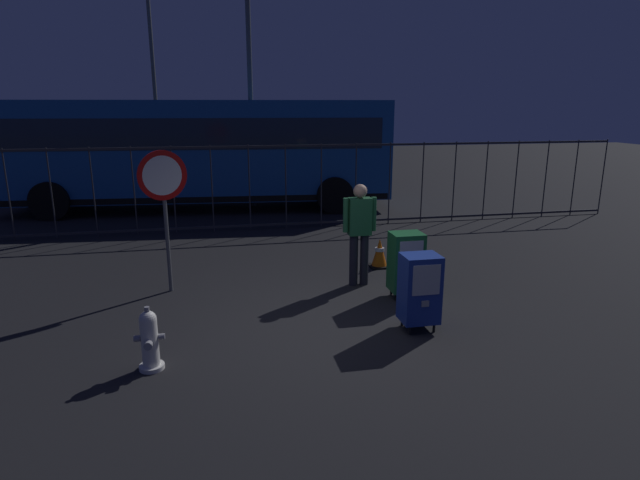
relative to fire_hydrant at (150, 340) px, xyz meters
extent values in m
plane|color=black|center=(2.02, 0.69, -0.35)|extent=(60.00, 60.00, 0.00)
cylinder|color=silver|center=(0.00, 0.00, -0.33)|extent=(0.28, 0.28, 0.05)
cylinder|color=silver|center=(0.00, 0.00, -0.03)|extent=(0.19, 0.19, 0.55)
sphere|color=silver|center=(0.00, 0.00, 0.25)|extent=(0.19, 0.19, 0.19)
cylinder|color=gray|center=(0.00, 0.00, 0.37)|extent=(0.06, 0.06, 0.05)
cylinder|color=gray|center=(0.00, -0.13, 0.00)|extent=(0.09, 0.08, 0.09)
cylinder|color=gray|center=(-0.13, 0.00, 0.03)|extent=(0.07, 0.07, 0.07)
cylinder|color=gray|center=(0.13, 0.00, 0.03)|extent=(0.07, 0.07, 0.07)
cylinder|color=black|center=(3.18, 0.29, -0.29)|extent=(0.04, 0.04, 0.12)
cylinder|color=black|center=(3.51, 0.29, -0.29)|extent=(0.04, 0.04, 0.12)
cylinder|color=black|center=(3.18, 0.57, -0.29)|extent=(0.04, 0.04, 0.12)
cylinder|color=black|center=(3.51, 0.57, -0.29)|extent=(0.04, 0.04, 0.12)
cube|color=navy|center=(3.34, 0.43, 0.22)|extent=(0.48, 0.40, 0.90)
cube|color=#B2B7BF|center=(3.34, 0.22, 0.40)|extent=(0.36, 0.01, 0.40)
cube|color=gray|center=(3.34, 0.22, 0.08)|extent=(0.10, 0.02, 0.08)
cylinder|color=black|center=(3.42, 1.44, -0.29)|extent=(0.04, 0.04, 0.12)
cylinder|color=black|center=(3.76, 1.44, -0.29)|extent=(0.04, 0.04, 0.12)
cylinder|color=black|center=(3.42, 1.72, -0.29)|extent=(0.04, 0.04, 0.12)
cylinder|color=black|center=(3.76, 1.72, -0.29)|extent=(0.04, 0.04, 0.12)
cube|color=#19602D|center=(3.59, 1.58, 0.22)|extent=(0.48, 0.40, 0.90)
cube|color=#B2B7BF|center=(3.59, 1.38, 0.40)|extent=(0.36, 0.01, 0.40)
cube|color=gray|center=(3.59, 1.38, 0.08)|extent=(0.10, 0.02, 0.08)
cylinder|color=#4C4F54|center=(0.03, 2.59, 0.75)|extent=(0.06, 0.06, 2.20)
cylinder|color=red|center=(0.03, 2.57, 1.50)|extent=(0.71, 0.31, 0.76)
cylinder|color=white|center=(0.03, 2.56, 1.50)|extent=(0.56, 0.23, 0.60)
cylinder|color=black|center=(2.96, 2.29, 0.07)|extent=(0.14, 0.14, 0.85)
cylinder|color=black|center=(3.14, 2.29, 0.07)|extent=(0.14, 0.14, 0.85)
cube|color=#1E5933|center=(3.05, 2.29, 0.80)|extent=(0.36, 0.20, 0.60)
sphere|color=tan|center=(3.05, 2.29, 1.21)|extent=(0.22, 0.22, 0.22)
cylinder|color=#1E5933|center=(2.82, 2.29, 0.83)|extent=(0.09, 0.09, 0.55)
cylinder|color=#1E5933|center=(3.28, 2.29, 0.83)|extent=(0.09, 0.09, 0.55)
cube|color=black|center=(3.68, 3.16, -0.34)|extent=(0.36, 0.36, 0.03)
cone|color=orange|center=(3.68, 3.16, -0.07)|extent=(0.28, 0.28, 0.50)
cylinder|color=white|center=(3.68, 3.16, -0.02)|extent=(0.17, 0.17, 0.06)
cube|color=#2D2D33|center=(2.02, 6.59, 1.60)|extent=(18.00, 0.04, 0.05)
cube|color=#2D2D33|center=(2.02, 6.59, -0.25)|extent=(18.00, 0.04, 0.05)
cylinder|color=#2D2D33|center=(-3.56, 6.59, 0.65)|extent=(0.03, 0.03, 2.00)
cylinder|color=#2D2D33|center=(-2.70, 6.59, 0.65)|extent=(0.03, 0.03, 2.00)
cylinder|color=#2D2D33|center=(-1.84, 6.59, 0.65)|extent=(0.03, 0.03, 2.00)
cylinder|color=#2D2D33|center=(-0.98, 6.59, 0.65)|extent=(0.03, 0.03, 2.00)
cylinder|color=#2D2D33|center=(-0.13, 6.59, 0.65)|extent=(0.03, 0.03, 2.00)
cylinder|color=#2D2D33|center=(0.73, 6.59, 0.65)|extent=(0.03, 0.03, 2.00)
cylinder|color=#2D2D33|center=(1.59, 6.59, 0.65)|extent=(0.03, 0.03, 2.00)
cylinder|color=#2D2D33|center=(2.44, 6.59, 0.65)|extent=(0.03, 0.03, 2.00)
cylinder|color=#2D2D33|center=(3.30, 6.59, 0.65)|extent=(0.03, 0.03, 2.00)
cylinder|color=#2D2D33|center=(4.16, 6.59, 0.65)|extent=(0.03, 0.03, 2.00)
cylinder|color=#2D2D33|center=(5.02, 6.59, 0.65)|extent=(0.03, 0.03, 2.00)
cylinder|color=#2D2D33|center=(5.87, 6.59, 0.65)|extent=(0.03, 0.03, 2.00)
cylinder|color=#2D2D33|center=(6.73, 6.59, 0.65)|extent=(0.03, 0.03, 2.00)
cylinder|color=#2D2D33|center=(7.59, 6.59, 0.65)|extent=(0.03, 0.03, 2.00)
cylinder|color=#2D2D33|center=(8.44, 6.59, 0.65)|extent=(0.03, 0.03, 2.00)
cylinder|color=#2D2D33|center=(9.30, 6.59, 0.65)|extent=(0.03, 0.03, 2.00)
cylinder|color=#2D2D33|center=(10.16, 6.59, 0.65)|extent=(0.03, 0.03, 2.00)
cylinder|color=#2D2D33|center=(11.02, 6.59, 0.65)|extent=(0.03, 0.03, 2.00)
cube|color=#19519E|center=(0.42, 9.59, 1.32)|extent=(10.67, 3.35, 2.65)
cube|color=#1E2838|center=(0.42, 9.59, 1.80)|extent=(10.04, 3.31, 0.80)
cube|color=black|center=(0.42, 9.59, 0.10)|extent=(10.46, 3.34, 0.16)
cylinder|color=black|center=(3.98, 8.05, 0.15)|extent=(1.02, 0.36, 1.00)
cylinder|color=black|center=(4.18, 10.54, 0.15)|extent=(1.02, 0.36, 1.00)
cylinder|color=black|center=(-3.35, 8.64, 0.15)|extent=(1.02, 0.36, 1.00)
cylinder|color=black|center=(-3.14, 11.14, 0.15)|extent=(1.02, 0.36, 1.00)
cylinder|color=#4C4F54|center=(1.90, 9.67, 3.67)|extent=(0.14, 0.14, 8.03)
cylinder|color=#4C4F54|center=(-1.17, 14.95, 3.19)|extent=(0.14, 0.14, 7.07)
camera|label=1|loc=(0.80, -5.60, 2.53)|focal=29.33mm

